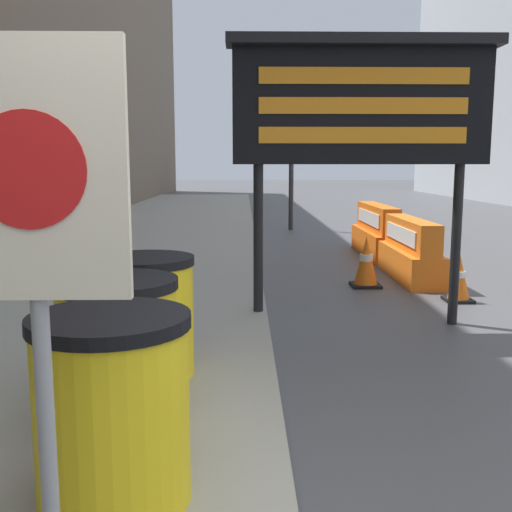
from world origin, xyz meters
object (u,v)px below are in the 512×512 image
at_px(barrel_drum_back, 146,316).
at_px(traffic_cone_near, 459,279).
at_px(warning_sign, 33,217).
at_px(jersey_barrier_orange_far, 377,233).
at_px(message_board, 361,106).
at_px(barrel_drum_foreground, 113,408).
at_px(traffic_light_near_curb, 292,119).
at_px(traffic_cone_mid, 366,262).
at_px(traffic_cone_far, 423,260).
at_px(jersey_barrier_orange_near, 411,253).
at_px(barrel_drum_middle, 118,351).

bearing_deg(barrel_drum_back, traffic_cone_near, 41.02).
xyz_separation_m(warning_sign, jersey_barrier_orange_far, (3.09, 8.82, -1.08)).
height_order(warning_sign, message_board, message_board).
height_order(barrel_drum_foreground, traffic_cone_near, barrel_drum_foreground).
xyz_separation_m(barrel_drum_back, message_board, (1.87, 1.86, 1.64)).
distance_m(barrel_drum_back, traffic_light_near_curb, 11.22).
relative_size(barrel_drum_foreground, traffic_cone_near, 1.49).
xyz_separation_m(barrel_drum_foreground, traffic_cone_mid, (2.24, 5.42, -0.24)).
distance_m(barrel_drum_back, traffic_cone_far, 4.89).
relative_size(traffic_cone_near, traffic_cone_mid, 0.83).
height_order(jersey_barrier_orange_near, traffic_cone_near, jersey_barrier_orange_near).
height_order(traffic_cone_near, traffic_light_near_curb, traffic_light_near_curb).
xyz_separation_m(message_board, traffic_light_near_curb, (0.03, 8.99, 0.52)).
xyz_separation_m(traffic_cone_mid, traffic_cone_far, (0.76, -0.03, 0.03)).
bearing_deg(traffic_cone_far, message_board, -123.44).
bearing_deg(barrel_drum_back, traffic_cone_far, 50.28).
relative_size(barrel_drum_middle, message_board, 0.30).
distance_m(barrel_drum_back, message_board, 3.10).
bearing_deg(traffic_light_near_curb, jersey_barrier_orange_far, -74.04).
height_order(barrel_drum_foreground, traffic_cone_mid, barrel_drum_foreground).
xyz_separation_m(barrel_drum_foreground, traffic_cone_near, (3.19, 4.51, -0.30)).
xyz_separation_m(barrel_drum_back, warning_sign, (0.03, -2.25, 0.91)).
height_order(jersey_barrier_orange_near, traffic_light_near_curb, traffic_light_near_curb).
xyz_separation_m(message_board, traffic_cone_near, (1.44, 1.02, -1.94)).
bearing_deg(barrel_drum_back, jersey_barrier_orange_far, 64.62).
height_order(traffic_cone_near, traffic_cone_mid, traffic_cone_mid).
xyz_separation_m(warning_sign, traffic_cone_mid, (2.33, 6.03, -1.15)).
bearing_deg(jersey_barrier_orange_far, barrel_drum_foreground, -110.06).
xyz_separation_m(barrel_drum_back, traffic_cone_far, (3.12, 3.76, -0.21)).
height_order(barrel_drum_back, traffic_cone_far, barrel_drum_back).
bearing_deg(barrel_drum_back, warning_sign, -89.27).
relative_size(barrel_drum_middle, jersey_barrier_orange_near, 0.45).
bearing_deg(warning_sign, message_board, 65.89).
relative_size(barrel_drum_foreground, message_board, 0.30).
relative_size(message_board, traffic_cone_mid, 4.13).
bearing_deg(traffic_cone_far, barrel_drum_back, -129.72).
height_order(barrel_drum_middle, jersey_barrier_orange_near, barrel_drum_middle).
bearing_deg(message_board, traffic_cone_far, 56.56).
relative_size(barrel_drum_foreground, jersey_barrier_orange_far, 0.39).
relative_size(barrel_drum_middle, traffic_cone_far, 1.15).
relative_size(barrel_drum_back, warning_sign, 0.45).
relative_size(warning_sign, traffic_cone_near, 3.30).
relative_size(traffic_cone_far, traffic_light_near_curb, 0.20).
distance_m(message_board, traffic_cone_near, 2.62).
relative_size(jersey_barrier_orange_near, traffic_cone_far, 2.57).
distance_m(barrel_drum_foreground, message_board, 4.24).
bearing_deg(message_board, traffic_light_near_curb, 89.80).
distance_m(warning_sign, traffic_cone_mid, 6.57).
relative_size(barrel_drum_back, traffic_cone_near, 1.49).
bearing_deg(traffic_cone_mid, jersey_barrier_orange_near, 36.41).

